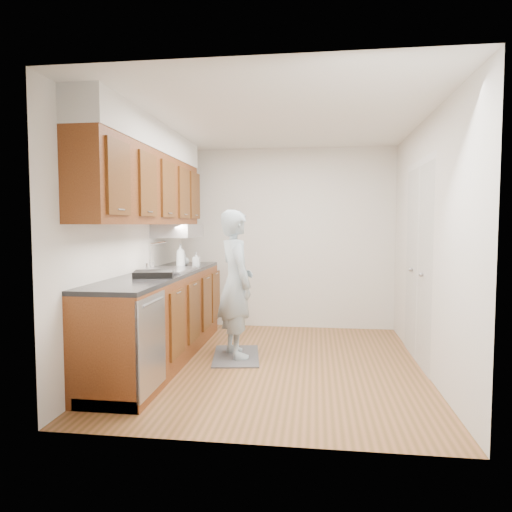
{
  "coord_description": "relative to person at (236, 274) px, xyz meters",
  "views": [
    {
      "loc": [
        0.42,
        -4.63,
        1.45
      ],
      "look_at": [
        -0.22,
        0.25,
        1.11
      ],
      "focal_mm": 32.0,
      "sensor_mm": 36.0,
      "label": 1
    }
  ],
  "objects": [
    {
      "name": "ceiling",
      "position": [
        0.43,
        -0.21,
        1.58
      ],
      "size": [
        3.5,
        3.5,
        0.0
      ],
      "primitive_type": "plane",
      "rotation": [
        3.14,
        0.0,
        0.0
      ],
      "color": "white",
      "rests_on": "wall_left"
    },
    {
      "name": "steel_can",
      "position": [
        -0.72,
        0.4,
        0.09
      ],
      "size": [
        0.09,
        0.09,
        0.13
      ],
      "primitive_type": "cylinder",
      "rotation": [
        0.0,
        0.0,
        0.32
      ],
      "color": "#A5A5AA",
      "rests_on": "counter"
    },
    {
      "name": "upper_cabinets",
      "position": [
        -0.9,
        -0.16,
        1.03
      ],
      "size": [
        0.47,
        2.8,
        1.21
      ],
      "color": "brown",
      "rests_on": "wall_left"
    },
    {
      "name": "soap_bottle_a",
      "position": [
        -0.73,
        0.38,
        0.16
      ],
      "size": [
        0.14,
        0.14,
        0.28
      ],
      "primitive_type": "imported",
      "rotation": [
        0.0,
        0.0,
        0.36
      ],
      "color": "silver",
      "rests_on": "counter"
    },
    {
      "name": "wall_left",
      "position": [
        -1.07,
        -0.21,
        0.33
      ],
      "size": [
        0.02,
        3.5,
        2.5
      ],
      "primitive_type": "cube",
      "color": "silver",
      "rests_on": "floor"
    },
    {
      "name": "counter",
      "position": [
        -0.77,
        -0.21,
        -0.43
      ],
      "size": [
        0.64,
        2.8,
        1.3
      ],
      "color": "brown",
      "rests_on": "floor"
    },
    {
      "name": "soap_bottle_b",
      "position": [
        -0.58,
        0.51,
        0.11
      ],
      "size": [
        0.08,
        0.08,
        0.17
      ],
      "primitive_type": "imported",
      "rotation": [
        0.0,
        0.0,
        -0.01
      ],
      "color": "silver",
      "rests_on": "counter"
    },
    {
      "name": "wall_back",
      "position": [
        0.43,
        1.54,
        0.33
      ],
      "size": [
        3.0,
        0.02,
        2.5
      ],
      "primitive_type": "cube",
      "color": "silver",
      "rests_on": "floor"
    },
    {
      "name": "dish_rack",
      "position": [
        -0.71,
        -0.61,
        0.05
      ],
      "size": [
        0.44,
        0.4,
        0.06
      ],
      "primitive_type": "cube",
      "rotation": [
        0.0,
        0.0,
        0.27
      ],
      "color": "black",
      "rests_on": "counter"
    },
    {
      "name": "soap_bottle_c",
      "position": [
        -0.77,
        0.65,
        0.1
      ],
      "size": [
        0.16,
        0.16,
        0.15
      ],
      "primitive_type": "imported",
      "rotation": [
        0.0,
        0.0,
        1.08
      ],
      "color": "silver",
      "rests_on": "counter"
    },
    {
      "name": "floor",
      "position": [
        0.43,
        -0.21,
        -0.92
      ],
      "size": [
        3.5,
        3.5,
        0.0
      ],
      "primitive_type": "plane",
      "color": "#965F39",
      "rests_on": "ground"
    },
    {
      "name": "person",
      "position": [
        0.0,
        0.0,
        0.0
      ],
      "size": [
        0.67,
        0.76,
        1.8
      ],
      "primitive_type": "imported",
      "rotation": [
        0.0,
        0.0,
        2.06
      ],
      "color": "#98ADB9",
      "rests_on": "floor_mat"
    },
    {
      "name": "wall_right",
      "position": [
        1.93,
        -0.21,
        0.33
      ],
      "size": [
        0.02,
        3.5,
        2.5
      ],
      "primitive_type": "cube",
      "color": "silver",
      "rests_on": "floor"
    },
    {
      "name": "floor_mat",
      "position": [
        0.0,
        -0.0,
        -0.91
      ],
      "size": [
        0.6,
        0.89,
        0.02
      ],
      "primitive_type": "cube",
      "rotation": [
        0.0,
        0.0,
        0.15
      ],
      "color": "#575759",
      "rests_on": "floor"
    },
    {
      "name": "closet_door",
      "position": [
        1.92,
        0.09,
        0.11
      ],
      "size": [
        0.02,
        1.22,
        2.05
      ],
      "primitive_type": "cube",
      "color": "white",
      "rests_on": "wall_right"
    }
  ]
}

